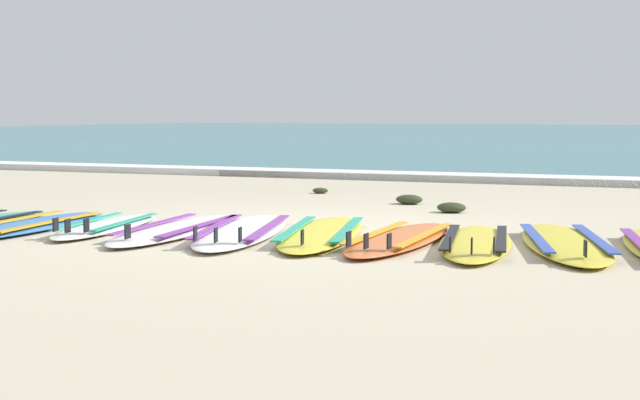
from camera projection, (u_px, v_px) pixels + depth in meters
name	position (u px, v px, depth m)	size (l,w,h in m)	color
ground_plane	(299.00, 231.00, 8.46)	(80.00, 80.00, 0.00)	#C1B599
sea	(639.00, 135.00, 41.67)	(80.00, 60.00, 0.10)	teal
wave_foam_strip	(476.00, 178.00, 14.47)	(80.00, 0.75, 0.11)	white
surfboard_1	(32.00, 225.00, 8.60)	(0.82, 2.36, 0.18)	#3875CC
surfboard_2	(107.00, 226.00, 8.55)	(0.87, 2.02, 0.18)	silver
surfboard_3	(177.00, 229.00, 8.31)	(0.87, 2.41, 0.18)	silver
surfboard_4	(242.00, 231.00, 8.18)	(1.29, 2.59, 0.18)	white
surfboard_5	(321.00, 233.00, 8.04)	(1.19, 2.52, 0.18)	yellow
surfboard_6	(400.00, 239.00, 7.69)	(0.62, 2.25, 0.18)	orange
surfboard_7	(476.00, 242.00, 7.47)	(0.98, 2.25, 0.18)	yellow
surfboard_8	(565.00, 243.00, 7.45)	(1.27, 2.51, 0.18)	yellow
seaweed_clump_near_shoreline	(409.00, 199.00, 10.94)	(0.31, 0.25, 0.11)	#2D381E
seaweed_clump_mid_sand	(320.00, 191.00, 12.39)	(0.21, 0.17, 0.07)	#2D381E
seaweed_clump_by_the_boards	(451.00, 208.00, 10.02)	(0.30, 0.24, 0.11)	#2D381E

